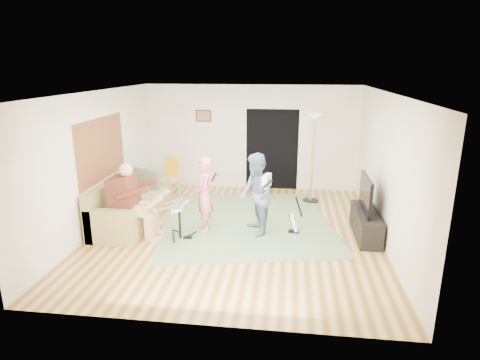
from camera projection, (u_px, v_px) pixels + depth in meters
name	position (u px, v px, depth m)	size (l,w,h in m)	color
floor	(236.00, 231.00, 7.94)	(6.00, 6.00, 0.00)	brown
walls	(236.00, 165.00, 7.56)	(5.50, 6.00, 2.70)	#F0E3D0
ceiling	(235.00, 92.00, 7.19)	(6.00, 6.00, 0.00)	white
window_blinds	(101.00, 149.00, 8.03)	(2.05, 2.05, 0.00)	brown
doorway	(272.00, 150.00, 10.43)	(2.10, 2.10, 0.00)	black
picture_frame	(203.00, 116.00, 10.41)	(0.42, 0.03, 0.32)	#3F2314
area_rug	(246.00, 222.00, 8.38)	(3.44, 3.59, 0.02)	#597648
sofa	(127.00, 209.00, 8.30)	(0.94, 2.29, 0.93)	olive
drummer	(135.00, 209.00, 7.56)	(0.94, 0.52, 1.44)	#572518
drum_kit	(180.00, 223.00, 7.52)	(0.39, 0.70, 0.72)	black
singer	(204.00, 195.00, 7.82)	(0.54, 0.35, 1.47)	#ED677F
microphone	(214.00, 177.00, 7.70)	(0.06, 0.06, 0.24)	black
guitarist	(256.00, 195.00, 7.60)	(0.78, 0.60, 1.60)	slate
guitar_held	(267.00, 181.00, 7.50)	(0.12, 0.60, 0.26)	white
guitar_spare	(294.00, 222.00, 7.83)	(0.27, 0.24, 0.75)	black
torchiere_lamp	(313.00, 143.00, 9.30)	(0.38, 0.38, 2.10)	black
dining_chair	(170.00, 183.00, 9.98)	(0.52, 0.54, 0.95)	tan
tv_cabinet	(366.00, 224.00, 7.66)	(0.40, 1.40, 0.50)	black
television	(366.00, 194.00, 7.50)	(0.06, 1.02, 0.67)	black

